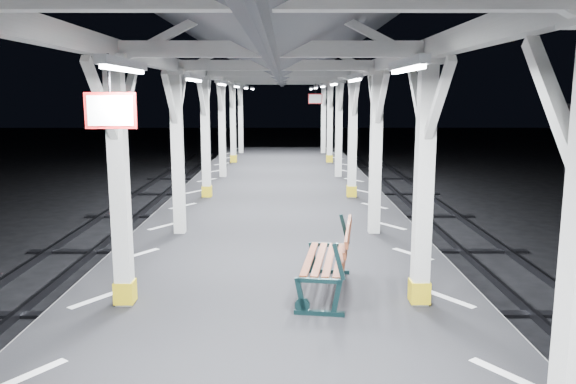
{
  "coord_description": "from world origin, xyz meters",
  "views": [
    {
      "loc": [
        0.19,
        -5.27,
        3.82
      ],
      "look_at": [
        0.22,
        4.02,
        2.2
      ],
      "focal_mm": 35.0,
      "sensor_mm": 36.0,
      "label": 1
    }
  ],
  "objects": [
    {
      "name": "canopy",
      "position": [
        0.0,
        -0.02,
        4.56
      ],
      "size": [
        5.4,
        49.0,
        4.65
      ],
      "color": "silver",
      "rests_on": "platform"
    },
    {
      "name": "bench_mid",
      "position": [
        0.85,
        2.44,
        1.53
      ],
      "size": [
        0.93,
        1.9,
        0.99
      ],
      "rotation": [
        0.0,
        0.0,
        -0.14
      ],
      "color": "black",
      "rests_on": "platform"
    },
    {
      "name": "hazard_stripes_right",
      "position": [
        2.45,
        0.0,
        1.0
      ],
      "size": [
        1.0,
        48.0,
        0.01
      ],
      "primitive_type": "cube",
      "color": "silver",
      "rests_on": "platform"
    },
    {
      "name": "hazard_stripes_left",
      "position": [
        -2.45,
        0.0,
        1.0
      ],
      "size": [
        1.0,
        48.0,
        0.01
      ],
      "primitive_type": "cube",
      "color": "silver",
      "rests_on": "platform"
    }
  ]
}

